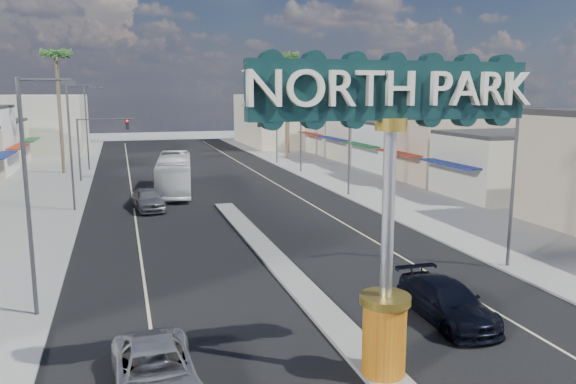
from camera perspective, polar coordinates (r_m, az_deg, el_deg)
ground at (r=43.58m, az=-6.82°, el=-1.12°), size 160.00×160.00×0.00m
road at (r=43.58m, az=-6.82°, el=-1.12°), size 20.00×120.00×0.01m
median_island at (r=28.38m, az=-1.19°, el=-7.05°), size 1.30×30.00×0.16m
sidewalk_left at (r=43.50m, az=-25.31°, el=-1.98°), size 8.00×120.00×0.12m
sidewalk_right at (r=47.92m, az=9.90°, el=-0.10°), size 8.00×120.00×0.12m
storefront_row_right at (r=63.59m, az=12.85°, el=4.97°), size 12.00×42.00×6.00m
backdrop_far_left at (r=88.50m, az=-26.42°, el=6.22°), size 20.00×20.00×8.00m
backdrop_far_right at (r=92.01m, az=1.88°, el=7.37°), size 20.00×20.00×8.00m
gateway_sign at (r=16.06m, az=10.27°, el=0.86°), size 8.20×1.50×9.15m
traffic_signal_left at (r=56.32m, az=-18.71°, el=5.35°), size 5.09×0.45×6.00m
traffic_signal_right at (r=58.63m, az=-0.38°, el=6.06°), size 5.09×0.45×6.00m
streetlight_l_near at (r=22.63m, az=-24.64°, el=0.56°), size 2.03×0.22×9.00m
streetlight_l_mid at (r=42.40m, az=-21.04°, el=4.88°), size 2.03×0.22×9.00m
streetlight_l_far at (r=64.31m, az=-19.64°, el=6.54°), size 2.03×0.22×9.00m
streetlight_r_near at (r=28.51m, az=21.75°, el=2.57°), size 2.03×0.22×9.00m
streetlight_r_mid at (r=45.81m, az=6.07°, el=5.84°), size 2.03×0.22×9.00m
streetlight_r_far at (r=66.61m, az=-1.29°, el=7.23°), size 2.03×0.22×9.00m
palm_left_far at (r=62.48m, az=-22.49°, el=12.18°), size 2.60×2.60×13.10m
palm_right_mid at (r=71.10m, az=-0.14°, el=11.88°), size 2.60×2.60×12.10m
palm_right_far at (r=77.49m, az=0.02°, el=13.06°), size 2.60×2.60×14.10m
suv_left at (r=17.01m, az=-13.34°, el=-17.37°), size 2.46×5.07×1.39m
suv_right at (r=22.20m, az=15.83°, el=-10.64°), size 2.10×5.11×1.48m
car_parked_left at (r=41.81m, az=-14.03°, el=-0.72°), size 2.48×4.92×1.61m
city_bus at (r=48.52m, az=-11.48°, el=1.82°), size 4.02×11.77×3.21m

